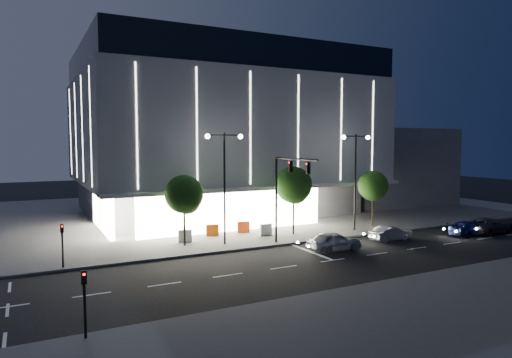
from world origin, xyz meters
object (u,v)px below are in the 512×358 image
at_px(car_lead, 334,241).
at_px(barrier_d, 266,230).
at_px(street_lamp_east, 355,167).
at_px(tree_mid, 294,187).
at_px(tree_left, 184,196).
at_px(tree_right, 373,187).
at_px(street_lamp_west, 224,171).
at_px(traffic_mast, 286,184).
at_px(ped_signal_far, 62,241).
at_px(car_second, 391,233).
at_px(car_fourth, 489,225).
at_px(barrier_b, 185,236).
at_px(car_third, 469,228).
at_px(ped_signal_near, 84,297).
at_px(barrier_a, 212,230).
at_px(barrier_c, 243,227).

bearing_deg(car_lead, barrier_d, 20.20).
height_order(street_lamp_east, car_lead, street_lamp_east).
xyz_separation_m(tree_mid, car_lead, (-0.26, -6.30, -3.60)).
xyz_separation_m(tree_left, tree_right, (19.00, -0.00, -0.15)).
bearing_deg(street_lamp_west, tree_right, 3.64).
relative_size(traffic_mast, ped_signal_far, 2.36).
xyz_separation_m(street_lamp_west, ped_signal_far, (-12.00, -1.50, -4.07)).
xyz_separation_m(tree_mid, tree_right, (9.00, -0.00, -0.45)).
height_order(street_lamp_east, ped_signal_far, street_lamp_east).
height_order(street_lamp_east, car_second, street_lamp_east).
relative_size(traffic_mast, car_fourth, 1.40).
xyz_separation_m(tree_left, car_fourth, (26.47, -7.11, -3.33)).
xyz_separation_m(barrier_b, barrier_d, (7.15, -0.57, 0.00)).
bearing_deg(tree_right, car_fourth, -43.57).
distance_m(tree_mid, car_third, 16.00).
height_order(traffic_mast, barrier_d, traffic_mast).
xyz_separation_m(ped_signal_near, car_fourth, (35.50, 7.41, -1.19)).
bearing_deg(barrier_a, barrier_b, -141.52).
relative_size(traffic_mast, barrier_b, 6.43).
bearing_deg(tree_left, barrier_a, 36.93).
bearing_deg(tree_mid, tree_left, -180.00).
bearing_deg(barrier_c, car_second, -21.48).
bearing_deg(traffic_mast, tree_right, 17.02).
bearing_deg(car_second, barrier_c, 49.51).
bearing_deg(barrier_d, barrier_b, 174.62).
xyz_separation_m(tree_right, barrier_d, (-11.46, 0.60, -3.23)).
xyz_separation_m(street_lamp_west, car_fourth, (23.50, -6.09, -5.26)).
distance_m(street_lamp_east, car_lead, 9.70).
relative_size(tree_right, barrier_d, 5.01).
bearing_deg(car_lead, car_second, -80.17).
distance_m(car_second, car_third, 7.87).
bearing_deg(car_fourth, tree_right, 42.30).
relative_size(ped_signal_far, barrier_b, 2.73).
bearing_deg(car_fourth, street_lamp_west, 71.35).
xyz_separation_m(tree_left, car_lead, (9.74, -6.30, -3.30)).
distance_m(street_lamp_west, tree_right, 16.19).
height_order(traffic_mast, tree_right, traffic_mast).
distance_m(car_fourth, barrier_d, 20.44).
xyz_separation_m(street_lamp_east, tree_right, (3.03, 1.02, -2.07)).
relative_size(tree_left, car_second, 1.51).
bearing_deg(barrier_b, car_lead, -23.33).
distance_m(tree_mid, tree_right, 9.01).
height_order(car_second, barrier_b, car_second).
bearing_deg(street_lamp_west, ped_signal_near, -131.63).
relative_size(traffic_mast, tree_mid, 1.15).
bearing_deg(tree_left, street_lamp_west, -18.94).
distance_m(ped_signal_near, car_third, 33.81).
bearing_deg(tree_right, street_lamp_east, -161.37).
bearing_deg(barrier_d, traffic_mast, -98.43).
height_order(car_second, barrier_c, car_second).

